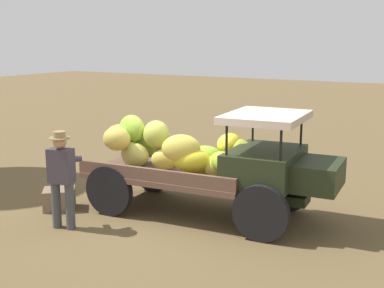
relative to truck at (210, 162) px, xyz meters
name	(u,v)px	position (x,y,z in m)	size (l,w,h in m)	color
ground_plane	(186,217)	(-0.33, -0.29, -0.97)	(60.00, 60.00, 0.00)	brown
truck	(210,162)	(0.00, 0.00, 0.00)	(4.54, 2.01, 1.89)	black
farmer	(62,174)	(-1.82, -1.76, -0.04)	(0.52, 0.49, 1.64)	#424549
wooden_crate	(59,199)	(-2.58, -1.07, -0.78)	(0.56, 0.48, 0.38)	#7A624B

